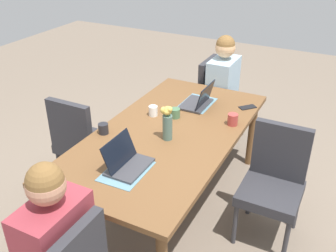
# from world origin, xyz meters

# --- Properties ---
(ground_plane) EXTENTS (10.00, 10.00, 0.00)m
(ground_plane) POSITION_xyz_m (0.00, 0.00, 0.00)
(ground_plane) COLOR #756656
(dining_table) EXTENTS (2.04, 1.04, 0.73)m
(dining_table) POSITION_xyz_m (0.00, 0.00, 0.66)
(dining_table) COLOR brown
(dining_table) RESTS_ON ground_plane
(chair_head_right_left_near) EXTENTS (0.44, 0.44, 0.90)m
(chair_head_right_left_near) POSITION_xyz_m (1.29, 0.06, 0.50)
(chair_head_right_left_near) COLOR #2D2D33
(chair_head_right_left_near) RESTS_ON ground_plane
(person_head_right_left_near) EXTENTS (0.40, 0.36, 1.19)m
(person_head_right_left_near) POSITION_xyz_m (1.23, -0.01, 0.53)
(person_head_right_left_near) COLOR #2D2D33
(person_head_right_left_near) RESTS_ON ground_plane
(chair_near_left_far) EXTENTS (0.44, 0.44, 0.90)m
(chair_near_left_far) POSITION_xyz_m (0.09, -0.85, 0.50)
(chair_near_left_far) COLOR #2D2D33
(chair_near_left_far) RESTS_ON ground_plane
(chair_far_right_near) EXTENTS (0.44, 0.44, 0.90)m
(chair_far_right_near) POSITION_xyz_m (-0.11, 0.81, 0.50)
(chair_far_right_near) COLOR #2D2D33
(chair_far_right_near) RESTS_ON ground_plane
(flower_vase) EXTENTS (0.08, 0.10, 0.28)m
(flower_vase) POSITION_xyz_m (-0.10, -0.05, 0.88)
(flower_vase) COLOR #4C6B60
(flower_vase) RESTS_ON dining_table
(placemat_head_right_left_near) EXTENTS (0.36, 0.26, 0.00)m
(placemat_head_right_left_near) POSITION_xyz_m (0.58, -0.00, 0.73)
(placemat_head_right_left_near) COLOR slate
(placemat_head_right_left_near) RESTS_ON dining_table
(placemat_head_left_left_mid) EXTENTS (0.37, 0.27, 0.00)m
(placemat_head_left_left_mid) POSITION_xyz_m (-0.61, 0.00, 0.73)
(placemat_head_left_left_mid) COLOR slate
(placemat_head_left_left_mid) RESTS_ON dining_table
(laptop_head_left_left_mid) EXTENTS (0.32, 0.22, 0.20)m
(laptop_head_left_left_mid) POSITION_xyz_m (-0.57, 0.03, 0.77)
(laptop_head_left_left_mid) COLOR #38383D
(laptop_head_left_left_mid) RESTS_ON dining_table
(laptop_head_right_left_near) EXTENTS (0.32, 0.22, 0.21)m
(laptop_head_right_left_near) POSITION_xyz_m (0.54, -0.03, 0.77)
(laptop_head_right_left_near) COLOR #38383D
(laptop_head_right_left_near) RESTS_ON dining_table
(coffee_mug_near_left) EXTENTS (0.08, 0.08, 0.09)m
(coffee_mug_near_left) POSITION_xyz_m (0.19, 0.24, 0.77)
(coffee_mug_near_left) COLOR white
(coffee_mug_near_left) RESTS_ON dining_table
(coffee_mug_near_right) EXTENTS (0.08, 0.08, 0.09)m
(coffee_mug_near_right) POSITION_xyz_m (0.34, -0.41, 0.77)
(coffee_mug_near_right) COLOR #AD3D38
(coffee_mug_near_right) RESTS_ON dining_table
(coffee_mug_centre_left) EXTENTS (0.08, 0.08, 0.08)m
(coffee_mug_centre_left) POSITION_xyz_m (-0.25, 0.44, 0.77)
(coffee_mug_centre_left) COLOR #232328
(coffee_mug_centre_left) RESTS_ON dining_table
(coffee_mug_centre_right) EXTENTS (0.08, 0.08, 0.08)m
(coffee_mug_centre_right) POSITION_xyz_m (0.24, 0.06, 0.77)
(coffee_mug_centre_right) COLOR #47704C
(coffee_mug_centre_right) RESTS_ON dining_table
(phone_black) EXTENTS (0.16, 0.15, 0.01)m
(phone_black) POSITION_xyz_m (0.71, -0.43, 0.73)
(phone_black) COLOR black
(phone_black) RESTS_ON dining_table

